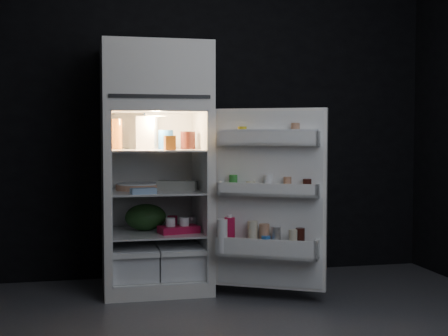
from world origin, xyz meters
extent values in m
cube|color=black|center=(0.00, 1.70, 1.35)|extent=(4.00, 0.00, 2.70)
cube|color=black|center=(0.00, -1.70, 1.35)|extent=(4.00, 0.00, 2.70)
cube|color=white|center=(-0.30, 1.30, 0.05)|extent=(0.76, 0.70, 0.10)
cube|color=white|center=(-0.65, 1.30, 0.70)|extent=(0.05, 0.70, 1.20)
cube|color=white|center=(0.06, 1.30, 0.70)|extent=(0.05, 0.70, 1.20)
cube|color=white|center=(-0.30, 1.62, 0.70)|extent=(0.66, 0.05, 1.20)
cube|color=white|center=(-0.30, 1.30, 1.33)|extent=(0.76, 0.70, 0.06)
cube|color=white|center=(-0.30, 1.30, 1.57)|extent=(0.76, 0.70, 0.42)
cube|color=black|center=(-0.30, 0.95, 1.39)|extent=(0.68, 0.01, 0.02)
cube|color=white|center=(-0.63, 1.28, 0.70)|extent=(0.01, 0.65, 1.20)
cube|color=white|center=(0.03, 1.28, 0.70)|extent=(0.01, 0.65, 1.20)
cube|color=white|center=(-0.30, 1.28, 1.30)|extent=(0.66, 0.65, 0.01)
cube|color=white|center=(-0.30, 1.28, 0.10)|extent=(0.66, 0.65, 0.01)
cube|color=white|center=(-0.30, 1.28, 1.02)|extent=(0.65, 0.63, 0.01)
cube|color=white|center=(-0.30, 1.28, 0.72)|extent=(0.65, 0.63, 0.01)
cube|color=white|center=(-0.30, 1.28, 0.42)|extent=(0.65, 0.63, 0.01)
cube|color=white|center=(-0.46, 1.30, 0.22)|extent=(0.32, 0.59, 0.22)
cube|color=white|center=(-0.13, 1.30, 0.22)|extent=(0.32, 0.59, 0.22)
cube|color=white|center=(-0.46, 0.97, 0.31)|extent=(0.32, 0.02, 0.03)
cube|color=white|center=(-0.13, 0.97, 0.31)|extent=(0.32, 0.02, 0.03)
cube|color=#FFE5B2|center=(-0.30, 1.23, 1.28)|extent=(0.14, 0.14, 0.02)
cube|color=white|center=(0.43, 0.79, 0.70)|extent=(0.69, 0.41, 1.22)
cube|color=white|center=(0.41, 0.76, 0.70)|extent=(0.63, 0.35, 1.18)
cube|color=white|center=(0.39, 0.73, 1.07)|extent=(0.64, 0.41, 0.02)
cube|color=white|center=(0.38, 0.70, 1.11)|extent=(0.61, 0.34, 0.10)
cube|color=white|center=(0.68, 0.57, 1.11)|extent=(0.06, 0.09, 0.10)
cube|color=white|center=(0.10, 0.89, 1.11)|extent=(0.06, 0.09, 0.10)
cube|color=white|center=(0.39, 0.72, 0.73)|extent=(0.64, 0.41, 0.02)
cube|color=white|center=(0.37, 0.69, 0.77)|extent=(0.61, 0.34, 0.09)
cube|color=white|center=(0.68, 0.56, 0.77)|extent=(0.07, 0.10, 0.09)
cube|color=white|center=(0.10, 0.88, 0.77)|extent=(0.07, 0.10, 0.09)
cube|color=white|center=(0.38, 0.71, 0.33)|extent=(0.66, 0.45, 0.02)
cube|color=white|center=(0.35, 0.65, 0.38)|extent=(0.61, 0.34, 0.13)
cube|color=white|center=(0.67, 0.55, 0.38)|extent=(0.08, 0.13, 0.13)
cube|color=white|center=(0.09, 0.86, 0.38)|extent=(0.08, 0.13, 0.13)
cube|color=white|center=(0.39, 0.73, 1.16)|extent=(0.62, 0.40, 0.02)
cylinder|color=tan|center=(0.55, 0.64, 1.15)|extent=(0.08, 0.08, 0.13)
cylinder|color=silver|center=(0.43, 0.71, 1.12)|extent=(0.08, 0.08, 0.08)
cylinder|color=yellow|center=(0.23, 0.81, 1.13)|extent=(0.08, 0.08, 0.11)
cylinder|color=black|center=(0.62, 0.60, 0.79)|extent=(0.08, 0.08, 0.10)
cylinder|color=tan|center=(0.50, 0.66, 0.80)|extent=(0.07, 0.07, 0.11)
cylinder|color=white|center=(0.39, 0.72, 0.81)|extent=(0.08, 0.08, 0.12)
cylinder|color=beige|center=(0.28, 0.78, 0.78)|extent=(0.08, 0.08, 0.08)
cylinder|color=#338C33|center=(0.18, 0.84, 0.80)|extent=(0.08, 0.08, 0.12)
cylinder|color=black|center=(0.57, 0.60, 0.43)|extent=(0.08, 0.08, 0.18)
cylinder|color=white|center=(0.43, 0.68, 0.43)|extent=(0.09, 0.09, 0.19)
cylinder|color=tan|center=(0.36, 0.72, 0.44)|extent=(0.09, 0.09, 0.20)
cylinder|color=beige|center=(0.29, 0.75, 0.45)|extent=(0.09, 0.09, 0.22)
cylinder|color=#AE0E35|center=(0.15, 0.83, 0.46)|extent=(0.10, 0.10, 0.23)
cylinder|color=beige|center=(0.52, 0.58, 0.43)|extent=(0.08, 0.08, 0.18)
cylinder|color=#215EB5|center=(0.36, 0.67, 0.40)|extent=(0.08, 0.08, 0.13)
cylinder|color=white|center=(0.10, 0.82, 0.45)|extent=(0.10, 0.10, 0.23)
cylinder|color=white|center=(0.15, 0.83, 0.58)|extent=(0.05, 0.05, 0.02)
cube|color=white|center=(-0.35, 1.35, 1.15)|extent=(0.17, 0.17, 0.24)
cylinder|color=#215EB5|center=(-0.22, 1.31, 1.10)|extent=(0.14, 0.14, 0.14)
cylinder|color=black|center=(-0.06, 1.26, 1.09)|extent=(0.13, 0.13, 0.13)
cylinder|color=#BB641D|center=(-0.57, 1.34, 1.14)|extent=(0.10, 0.10, 0.22)
cube|color=#C36316|center=(-0.22, 1.08, 1.08)|extent=(0.08, 0.07, 0.10)
cube|color=gray|center=(-0.14, 1.27, 0.76)|extent=(0.31, 0.21, 0.07)
cylinder|color=tan|center=(-0.42, 1.36, 0.75)|extent=(0.42, 0.42, 0.04)
cube|color=#7C9BBF|center=(-0.41, 1.05, 0.75)|extent=(0.18, 0.11, 0.04)
cube|color=beige|center=(-0.05, 1.42, 0.75)|extent=(0.13, 0.11, 0.05)
ellipsoid|color=#193815|center=(-0.37, 1.34, 0.52)|extent=(0.38, 0.35, 0.20)
cube|color=#AE0E35|center=(-0.14, 1.17, 0.45)|extent=(0.31, 0.21, 0.05)
cylinder|color=#AE0E35|center=(-0.16, 1.43, 0.47)|extent=(0.09, 0.09, 0.09)
cylinder|color=white|center=(-0.02, 1.37, 0.47)|extent=(0.09, 0.09, 0.09)
camera|label=1|loc=(-0.78, -3.24, 1.14)|focal=50.00mm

